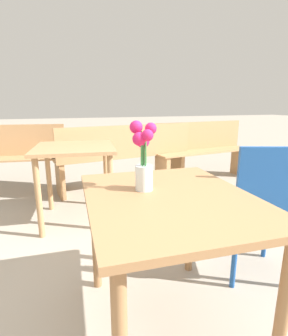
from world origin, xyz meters
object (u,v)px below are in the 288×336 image
object	(u,v)px
flower_vase	(143,159)
bench_far	(127,154)
bench_middle	(202,149)
cafe_chair	(262,204)
table_front	(169,216)
table_back	(75,159)

from	to	relation	value
flower_vase	bench_far	world-z (taller)	flower_vase
bench_middle	bench_far	xyz separation A→B (m)	(-1.16, -0.07, 0.01)
cafe_chair	bench_far	bearing A→B (deg)	98.50
cafe_chair	bench_far	distance (m)	2.10
bench_middle	table_front	bearing A→B (deg)	-123.79
table_front	bench_far	world-z (taller)	bench_far
flower_vase	bench_far	xyz separation A→B (m)	(0.47, 2.13, -0.39)
flower_vase	bench_middle	world-z (taller)	flower_vase
table_front	table_back	size ratio (longest dim) A/B	1.17
cafe_chair	table_back	xyz separation A→B (m)	(-1.01, 1.29, 0.09)
table_front	bench_far	xyz separation A→B (m)	(0.38, 2.24, -0.13)
table_front	bench_far	distance (m)	2.28
table_front	flower_vase	bearing A→B (deg)	128.34
bench_far	table_back	xyz separation A→B (m)	(-0.70, -0.78, 0.13)
table_front	bench_middle	size ratio (longest dim) A/B	0.61
cafe_chair	table_back	distance (m)	1.64
table_back	bench_far	bearing A→B (deg)	48.13
table_back	cafe_chair	bearing A→B (deg)	-51.96
table_front	cafe_chair	xyz separation A→B (m)	(0.69, 0.16, -0.09)
flower_vase	cafe_chair	world-z (taller)	flower_vase
bench_middle	table_back	xyz separation A→B (m)	(-1.86, -0.85, 0.14)
flower_vase	bench_far	bearing A→B (deg)	77.50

